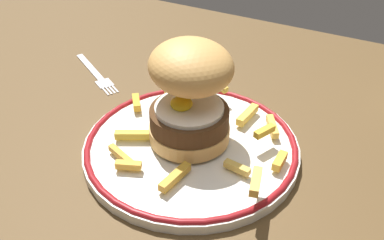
% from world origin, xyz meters
% --- Properties ---
extents(ground_plane, '(1.42, 0.84, 0.04)m').
position_xyz_m(ground_plane, '(0.00, 0.00, -0.02)').
color(ground_plane, brown).
extents(dinner_plate, '(0.26, 0.26, 0.02)m').
position_xyz_m(dinner_plate, '(-0.05, 0.00, 0.01)').
color(dinner_plate, white).
rests_on(dinner_plate, ground_plane).
extents(burger, '(0.13, 0.13, 0.12)m').
position_xyz_m(burger, '(-0.06, 0.01, 0.08)').
color(burger, tan).
rests_on(burger, dinner_plate).
extents(fries_pile, '(0.23, 0.20, 0.03)m').
position_xyz_m(fries_pile, '(-0.04, 0.01, 0.02)').
color(fries_pile, gold).
rests_on(fries_pile, dinner_plate).
extents(fork, '(0.13, 0.09, 0.00)m').
position_xyz_m(fork, '(-0.27, 0.10, 0.00)').
color(fork, silver).
rests_on(fork, ground_plane).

